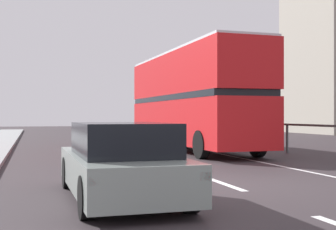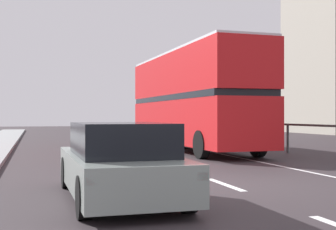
# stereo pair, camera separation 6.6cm
# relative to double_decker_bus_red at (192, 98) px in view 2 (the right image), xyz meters

# --- Properties ---
(ground_plane) EXTENTS (73.78, 120.00, 0.10)m
(ground_plane) POSITION_rel_double_decker_bus_red_xyz_m (-2.59, -9.73, -2.33)
(ground_plane) COLOR #322B2E
(lane_paint_markings) EXTENTS (3.20, 46.00, 0.01)m
(lane_paint_markings) POSITION_rel_double_decker_bus_red_xyz_m (-0.70, -0.90, -2.27)
(lane_paint_markings) COLOR silver
(lane_paint_markings) RESTS_ON ground
(bridge_side_railing) EXTENTS (0.10, 42.00, 1.20)m
(bridge_side_railing) POSITION_rel_double_decker_bus_red_xyz_m (3.25, -0.73, -1.32)
(bridge_side_railing) COLOR #444D4B
(bridge_side_railing) RESTS_ON ground
(double_decker_bus_red) EXTENTS (2.74, 11.08, 4.25)m
(double_decker_bus_red) POSITION_rel_double_decker_bus_red_xyz_m (0.00, 0.00, 0.00)
(double_decker_bus_red) COLOR red
(double_decker_bus_red) RESTS_ON ground
(hatchback_car_near) EXTENTS (1.84, 4.51, 1.38)m
(hatchback_car_near) POSITION_rel_double_decker_bus_red_xyz_m (-5.13, -10.92, -1.62)
(hatchback_car_near) COLOR gray
(hatchback_car_near) RESTS_ON ground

